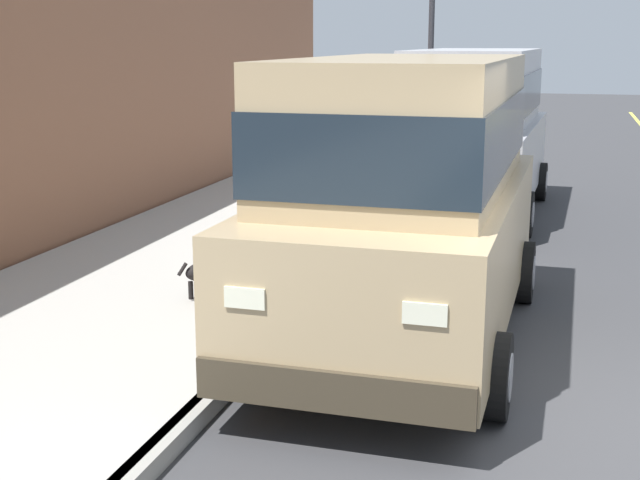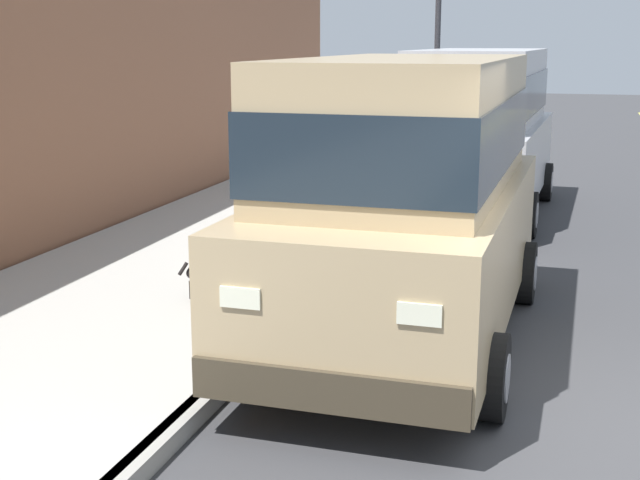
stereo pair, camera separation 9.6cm
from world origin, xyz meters
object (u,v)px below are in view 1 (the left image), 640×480
street_lamp (431,28)px  car_tan_van (407,188)px  dog_black (211,269)px  car_silver_van (474,124)px

street_lamp → car_tan_van: bearing=-82.5°
car_tan_van → dog_black: size_ratio=7.56×
car_silver_van → dog_black: bearing=-109.0°
dog_black → car_tan_van: bearing=-9.7°
car_tan_van → car_silver_van: (-0.04, 6.13, 0.00)m
car_tan_van → dog_black: 2.27m
car_silver_van → dog_black: (-1.99, -5.78, -0.97)m
street_lamp → dog_black: bearing=-93.1°
car_tan_van → car_silver_van: same height
car_tan_van → dog_black: bearing=170.3°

